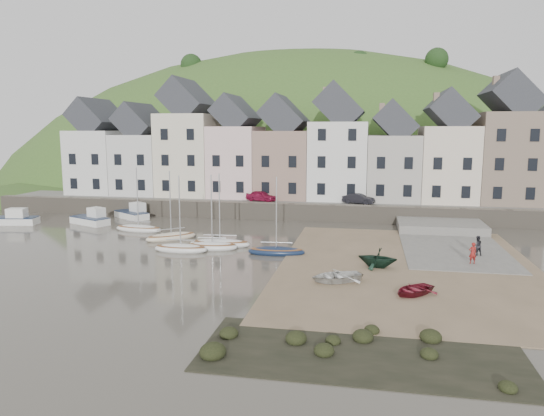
% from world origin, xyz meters
% --- Properties ---
extents(ground, '(160.00, 160.00, 0.00)m').
position_xyz_m(ground, '(0.00, 0.00, 0.00)').
color(ground, '#4C473C').
rests_on(ground, ground).
extents(quay_land, '(90.00, 30.00, 1.50)m').
position_xyz_m(quay_land, '(0.00, 32.00, 0.75)').
color(quay_land, '#3D5F26').
rests_on(quay_land, ground).
extents(quay_street, '(70.00, 7.00, 0.10)m').
position_xyz_m(quay_street, '(0.00, 20.50, 1.55)').
color(quay_street, slate).
rests_on(quay_street, quay_land).
extents(seawall, '(70.00, 1.20, 1.80)m').
position_xyz_m(seawall, '(0.00, 17.00, 0.90)').
color(seawall, slate).
rests_on(seawall, ground).
extents(beach, '(18.00, 26.00, 0.06)m').
position_xyz_m(beach, '(11.00, 0.00, 0.03)').
color(beach, brown).
rests_on(beach, ground).
extents(slipway, '(8.00, 18.00, 0.12)m').
position_xyz_m(slipway, '(15.00, 8.00, 0.06)').
color(slipway, slate).
rests_on(slipway, ground).
extents(hillside, '(134.40, 84.00, 84.00)m').
position_xyz_m(hillside, '(-5.00, 60.00, -17.99)').
color(hillside, '#3D5F26').
rests_on(hillside, ground).
extents(townhouse_terrace, '(61.05, 8.00, 13.93)m').
position_xyz_m(townhouse_terrace, '(1.76, 24.00, 7.32)').
color(townhouse_terrace, silver).
rests_on(townhouse_terrace, quay_land).
extents(sailboat_0, '(4.99, 2.01, 6.32)m').
position_xyz_m(sailboat_0, '(-13.51, 8.30, 0.26)').
color(sailboat_0, white).
rests_on(sailboat_0, ground).
extents(sailboat_1, '(4.41, 1.58, 6.32)m').
position_xyz_m(sailboat_1, '(-6.55, 1.30, 0.26)').
color(sailboat_1, white).
rests_on(sailboat_1, ground).
extents(sailboat_2, '(4.47, 4.19, 6.32)m').
position_xyz_m(sailboat_2, '(-9.01, 5.38, 0.26)').
color(sailboat_2, beige).
rests_on(sailboat_2, ground).
extents(sailboat_3, '(4.32, 1.95, 6.32)m').
position_xyz_m(sailboat_3, '(-4.30, 2.52, 0.26)').
color(sailboat_3, white).
rests_on(sailboat_3, ground).
extents(sailboat_4, '(5.23, 1.89, 6.32)m').
position_xyz_m(sailboat_4, '(-3.99, 3.67, 0.26)').
color(sailboat_4, white).
rests_on(sailboat_4, ground).
extents(sailboat_5, '(4.61, 1.84, 6.32)m').
position_xyz_m(sailboat_5, '(1.15, 1.83, 0.26)').
color(sailboat_5, '#13213D').
rests_on(sailboat_5, ground).
extents(motorboat_0, '(4.83, 3.42, 1.70)m').
position_xyz_m(motorboat_0, '(-19.91, 10.76, 0.58)').
color(motorboat_0, white).
rests_on(motorboat_0, ground).
extents(motorboat_1, '(5.37, 2.60, 1.70)m').
position_xyz_m(motorboat_1, '(-27.76, 9.13, 0.58)').
color(motorboat_1, white).
rests_on(motorboat_1, ground).
extents(motorboat_2, '(4.74, 3.94, 1.70)m').
position_xyz_m(motorboat_2, '(-17.28, 14.83, 0.58)').
color(motorboat_2, white).
rests_on(motorboat_2, ground).
extents(rowboat_white, '(4.11, 3.71, 0.70)m').
position_xyz_m(rowboat_white, '(6.22, -4.66, 0.41)').
color(rowboat_white, silver).
rests_on(rowboat_white, beach).
extents(rowboat_green, '(3.12, 2.83, 1.42)m').
position_xyz_m(rowboat_green, '(8.87, -0.75, 0.77)').
color(rowboat_green, black).
rests_on(rowboat_green, beach).
extents(rowboat_red, '(3.44, 3.45, 0.59)m').
position_xyz_m(rowboat_red, '(10.87, -6.42, 0.35)').
color(rowboat_red, maroon).
rests_on(rowboat_red, beach).
extents(person_red, '(0.65, 0.52, 1.55)m').
position_xyz_m(person_red, '(15.60, 1.35, 0.90)').
color(person_red, maroon).
rests_on(person_red, slipway).
extents(person_dark, '(0.89, 0.78, 1.53)m').
position_xyz_m(person_dark, '(16.42, 3.95, 0.88)').
color(person_dark, '#232228').
rests_on(person_dark, slipway).
extents(car_left, '(3.81, 2.41, 1.21)m').
position_xyz_m(car_left, '(-3.84, 19.50, 2.20)').
color(car_left, maroon).
rests_on(car_left, quay_street).
extents(car_right, '(3.68, 2.18, 1.14)m').
position_xyz_m(car_right, '(7.07, 19.50, 2.17)').
color(car_right, black).
rests_on(car_right, quay_street).
extents(shore_rocks, '(14.00, 6.00, 0.76)m').
position_xyz_m(shore_rocks, '(7.10, -14.80, 0.12)').
color(shore_rocks, black).
rests_on(shore_rocks, ground).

